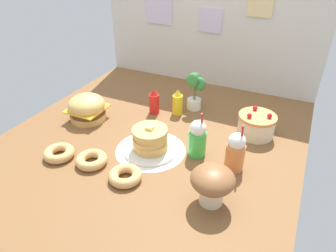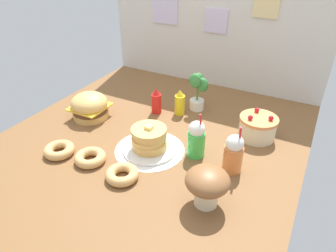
{
  "view_description": "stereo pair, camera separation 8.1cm",
  "coord_description": "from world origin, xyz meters",
  "px_view_note": "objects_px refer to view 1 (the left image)",
  "views": [
    {
      "loc": [
        0.83,
        -1.46,
        1.17
      ],
      "look_at": [
        0.1,
        0.09,
        0.1
      ],
      "focal_mm": 32.66,
      "sensor_mm": 36.0,
      "label": 1
    },
    {
      "loc": [
        0.9,
        -1.43,
        1.17
      ],
      "look_at": [
        0.1,
        0.09,
        0.1
      ],
      "focal_mm": 32.66,
      "sensor_mm": 36.0,
      "label": 2
    }
  ],
  "objects_px": {
    "burger": "(87,108)",
    "donut_vanilla": "(125,176)",
    "pancake_stack": "(150,141)",
    "potted_plant": "(195,89)",
    "mushroom_stool": "(212,182)",
    "donut_chocolate": "(91,160)",
    "cream_soda_cup": "(197,138)",
    "orange_float_cup": "(235,152)",
    "donut_pink_glaze": "(59,153)",
    "layer_cake": "(256,125)",
    "mustard_bottle": "(178,103)",
    "ketchup_bottle": "(154,102)"
  },
  "relations": [
    {
      "from": "burger",
      "to": "donut_vanilla",
      "type": "xyz_separation_m",
      "value": [
        0.61,
        -0.46,
        -0.06
      ]
    },
    {
      "from": "pancake_stack",
      "to": "potted_plant",
      "type": "relative_size",
      "value": 1.11
    },
    {
      "from": "burger",
      "to": "pancake_stack",
      "type": "height_order",
      "value": "burger"
    },
    {
      "from": "mushroom_stool",
      "to": "donut_vanilla",
      "type": "bearing_deg",
      "value": -174.61
    },
    {
      "from": "pancake_stack",
      "to": "donut_chocolate",
      "type": "xyz_separation_m",
      "value": [
        -0.26,
        -0.27,
        -0.04
      ]
    },
    {
      "from": "burger",
      "to": "cream_soda_cup",
      "type": "bearing_deg",
      "value": -4.06
    },
    {
      "from": "orange_float_cup",
      "to": "donut_vanilla",
      "type": "relative_size",
      "value": 1.61
    },
    {
      "from": "donut_chocolate",
      "to": "donut_pink_glaze",
      "type": "bearing_deg",
      "value": -172.08
    },
    {
      "from": "cream_soda_cup",
      "to": "pancake_stack",
      "type": "bearing_deg",
      "value": -161.61
    },
    {
      "from": "potted_plant",
      "to": "donut_pink_glaze",
      "type": "bearing_deg",
      "value": -119.2
    },
    {
      "from": "layer_cake",
      "to": "donut_chocolate",
      "type": "height_order",
      "value": "layer_cake"
    },
    {
      "from": "burger",
      "to": "potted_plant",
      "type": "height_order",
      "value": "potted_plant"
    },
    {
      "from": "orange_float_cup",
      "to": "pancake_stack",
      "type": "bearing_deg",
      "value": -173.87
    },
    {
      "from": "mustard_bottle",
      "to": "donut_chocolate",
      "type": "distance_m",
      "value": 0.82
    },
    {
      "from": "donut_chocolate",
      "to": "burger",
      "type": "bearing_deg",
      "value": 129.79
    },
    {
      "from": "ketchup_bottle",
      "to": "donut_chocolate",
      "type": "xyz_separation_m",
      "value": [
        -0.05,
        -0.72,
        -0.06
      ]
    },
    {
      "from": "burger",
      "to": "mushroom_stool",
      "type": "relative_size",
      "value": 1.21
    },
    {
      "from": "burger",
      "to": "donut_pink_glaze",
      "type": "distance_m",
      "value": 0.48
    },
    {
      "from": "cream_soda_cup",
      "to": "orange_float_cup",
      "type": "bearing_deg",
      "value": -8.41
    },
    {
      "from": "pancake_stack",
      "to": "cream_soda_cup",
      "type": "relative_size",
      "value": 1.13
    },
    {
      "from": "cream_soda_cup",
      "to": "donut_chocolate",
      "type": "bearing_deg",
      "value": -145.96
    },
    {
      "from": "burger",
      "to": "potted_plant",
      "type": "relative_size",
      "value": 0.87
    },
    {
      "from": "donut_vanilla",
      "to": "potted_plant",
      "type": "height_order",
      "value": "potted_plant"
    },
    {
      "from": "burger",
      "to": "pancake_stack",
      "type": "distance_m",
      "value": 0.63
    },
    {
      "from": "mustard_bottle",
      "to": "ketchup_bottle",
      "type": "bearing_deg",
      "value": -159.26
    },
    {
      "from": "donut_vanilla",
      "to": "potted_plant",
      "type": "distance_m",
      "value": 0.96
    },
    {
      "from": "orange_float_cup",
      "to": "potted_plant",
      "type": "relative_size",
      "value": 0.98
    },
    {
      "from": "donut_chocolate",
      "to": "potted_plant",
      "type": "xyz_separation_m",
      "value": [
        0.31,
        0.92,
        0.14
      ]
    },
    {
      "from": "layer_cake",
      "to": "ketchup_bottle",
      "type": "xyz_separation_m",
      "value": [
        -0.77,
        -0.02,
        0.02
      ]
    },
    {
      "from": "cream_soda_cup",
      "to": "orange_float_cup",
      "type": "xyz_separation_m",
      "value": [
        0.25,
        -0.04,
        0.0
      ]
    },
    {
      "from": "donut_chocolate",
      "to": "mushroom_stool",
      "type": "distance_m",
      "value": 0.76
    },
    {
      "from": "layer_cake",
      "to": "potted_plant",
      "type": "distance_m",
      "value": 0.55
    },
    {
      "from": "donut_pink_glaze",
      "to": "burger",
      "type": "bearing_deg",
      "value": 105.99
    },
    {
      "from": "ketchup_bottle",
      "to": "orange_float_cup",
      "type": "height_order",
      "value": "orange_float_cup"
    },
    {
      "from": "donut_pink_glaze",
      "to": "donut_chocolate",
      "type": "height_order",
      "value": "same"
    },
    {
      "from": "ketchup_bottle",
      "to": "donut_pink_glaze",
      "type": "distance_m",
      "value": 0.8
    },
    {
      "from": "mustard_bottle",
      "to": "donut_chocolate",
      "type": "height_order",
      "value": "mustard_bottle"
    },
    {
      "from": "burger",
      "to": "donut_pink_glaze",
      "type": "xyz_separation_m",
      "value": [
        0.13,
        -0.46,
        -0.06
      ]
    },
    {
      "from": "donut_vanilla",
      "to": "mushroom_stool",
      "type": "bearing_deg",
      "value": 5.39
    },
    {
      "from": "pancake_stack",
      "to": "donut_pink_glaze",
      "type": "height_order",
      "value": "pancake_stack"
    },
    {
      "from": "mustard_bottle",
      "to": "donut_chocolate",
      "type": "bearing_deg",
      "value": -105.43
    },
    {
      "from": "layer_cake",
      "to": "donut_vanilla",
      "type": "xyz_separation_m",
      "value": [
        -0.56,
        -0.78,
        -0.05
      ]
    },
    {
      "from": "donut_pink_glaze",
      "to": "donut_vanilla",
      "type": "distance_m",
      "value": 0.48
    },
    {
      "from": "mustard_bottle",
      "to": "cream_soda_cup",
      "type": "bearing_deg",
      "value": -53.01
    },
    {
      "from": "donut_chocolate",
      "to": "donut_vanilla",
      "type": "distance_m",
      "value": 0.26
    },
    {
      "from": "donut_chocolate",
      "to": "donut_vanilla",
      "type": "height_order",
      "value": "same"
    },
    {
      "from": "mushroom_stool",
      "to": "pancake_stack",
      "type": "bearing_deg",
      "value": 152.16
    },
    {
      "from": "cream_soda_cup",
      "to": "mushroom_stool",
      "type": "bearing_deg",
      "value": -59.01
    },
    {
      "from": "burger",
      "to": "mushroom_stool",
      "type": "height_order",
      "value": "mushroom_stool"
    },
    {
      "from": "cream_soda_cup",
      "to": "donut_vanilla",
      "type": "height_order",
      "value": "cream_soda_cup"
    }
  ]
}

